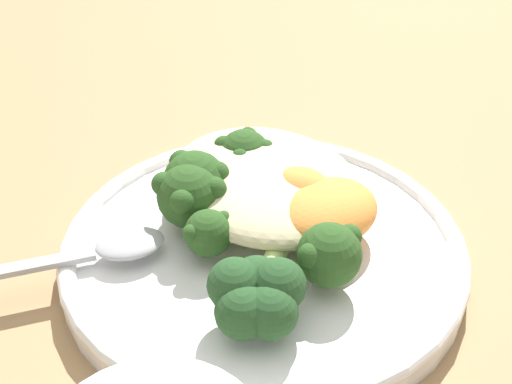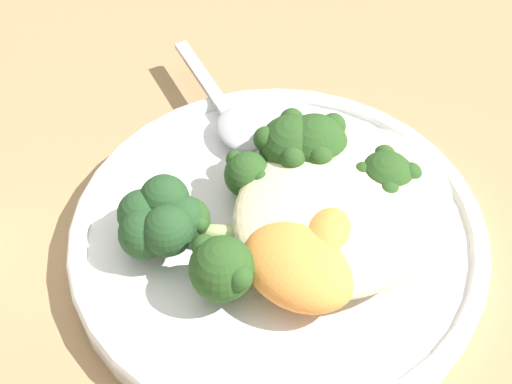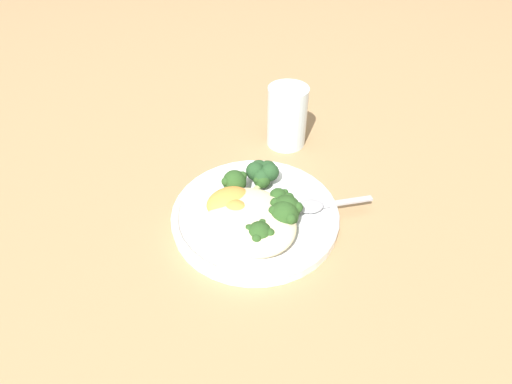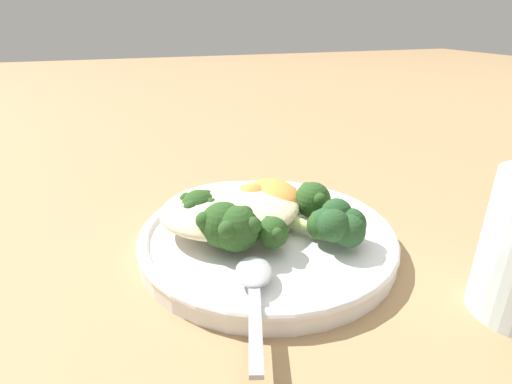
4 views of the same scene
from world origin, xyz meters
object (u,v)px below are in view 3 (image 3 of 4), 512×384
Objects in this scene: broccoli_stalk_2 at (281,209)px; water_glass at (287,117)px; plate at (255,214)px; broccoli_stalk_0 at (256,231)px; sweet_potato_chunk_1 at (229,202)px; spoon at (317,205)px; quinoa_mound at (252,220)px; broccoli_stalk_1 at (278,215)px; broccoli_stalk_5 at (235,187)px; broccoli_stalk_3 at (272,201)px; kale_tuft at (263,172)px; broccoli_stalk_4 at (256,191)px; sweet_potato_chunk_0 at (237,212)px.

broccoli_stalk_2 is 0.23m from water_glass.
water_glass reaches higher than plate.
sweet_potato_chunk_1 is (0.07, 0.01, -0.00)m from broccoli_stalk_0.
water_glass is (0.20, -0.07, 0.03)m from spoon.
broccoli_stalk_1 is (-0.01, -0.04, 0.00)m from quinoa_mound.
broccoli_stalk_5 is 0.03m from sweet_potato_chunk_1.
kale_tuft is at bearing 74.53° from broccoli_stalk_3.
broccoli_stalk_1 reaches higher than sweet_potato_chunk_1.
broccoli_stalk_1 reaches higher than broccoli_stalk_5.
sweet_potato_chunk_1 is at bearing 114.59° from kale_tuft.
kale_tuft is (0.10, -0.03, -0.00)m from broccoli_stalk_1.
spoon is (-0.04, -0.08, 0.01)m from plate.
broccoli_stalk_2 is at bearing -136.81° from broccoli_stalk_5.
sweet_potato_chunk_1 is (-0.01, 0.05, 0.01)m from broccoli_stalk_4.
broccoli_stalk_1 reaches higher than sweet_potato_chunk_0.
broccoli_stalk_0 is at bearing -173.53° from sweet_potato_chunk_0.
sweet_potato_chunk_1 is at bearing 157.36° from broccoli_stalk_5.
broccoli_stalk_4 is 2.25× the size of sweet_potato_chunk_0.
broccoli_stalk_3 is 0.07m from spoon.
broccoli_stalk_1 is at bearing 144.38° from water_glass.
water_glass is at bearing 137.99° from broccoli_stalk_0.
broccoli_stalk_2 reaches higher than kale_tuft.
plate is at bearing 151.23° from broccoli_stalk_0.
spoon is at bearing -116.56° from plate.
spoon is (-0.01, -0.11, -0.01)m from quinoa_mound.
plate is 0.04m from sweet_potato_chunk_0.
water_glass reaches higher than sweet_potato_chunk_1.
broccoli_stalk_4 is 0.03m from broccoli_stalk_5.
broccoli_stalk_0 is 0.05m from broccoli_stalk_2.
broccoli_stalk_1 is 1.53× the size of kale_tuft.
spoon is (-0.10, -0.04, -0.01)m from kale_tuft.
broccoli_stalk_0 is 0.71× the size of water_glass.
broccoli_stalk_0 is 0.11m from spoon.
broccoli_stalk_0 is 0.09m from broccoli_stalk_4.
broccoli_stalk_0 reaches higher than broccoli_stalk_3.
broccoli_stalk_0 is at bearing -169.95° from broccoli_stalk_5.
sweet_potato_chunk_1 is at bearing 153.89° from broccoli_stalk_4.
broccoli_stalk_5 is at bearing 147.81° from broccoli_stalk_1.
broccoli_stalk_1 is at bearing -110.07° from quinoa_mound.
broccoli_stalk_1 is (0.01, -0.04, 0.00)m from broccoli_stalk_0.
sweet_potato_chunk_0 is at bearing 100.59° from plate.
water_glass reaches higher than broccoli_stalk_3.
broccoli_stalk_1 reaches higher than broccoli_stalk_0.
broccoli_stalk_4 is (0.06, 0.01, -0.01)m from broccoli_stalk_2.
water_glass reaches higher than broccoli_stalk_5.
plate is 2.90× the size of broccoli_stalk_2.
quinoa_mound is 0.03m from sweet_potato_chunk_0.
water_glass is at bearing 7.27° from broccoli_stalk_4.
broccoli_stalk_2 is (0.01, -0.01, 0.00)m from broccoli_stalk_1.
sweet_potato_chunk_1 is at bearing 166.98° from broccoli_stalk_2.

